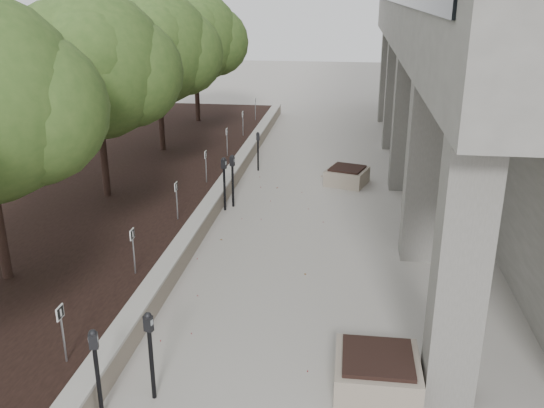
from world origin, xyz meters
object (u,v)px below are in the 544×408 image
Objects in this scene: parking_meter_1 at (97,374)px; parking_meter_4 at (224,184)px; parking_meter_5 at (258,151)px; crabapple_tree_3 at (98,97)px; parking_meter_2 at (151,356)px; crabapple_tree_5 at (195,57)px; parking_meter_3 at (233,181)px; planter_front at (377,372)px; planter_back at (347,176)px; crabapple_tree_4 at (158,72)px.

parking_meter_1 is 0.93× the size of parking_meter_4.
parking_meter_5 is (0.32, 3.88, -0.09)m from parking_meter_4.
crabapple_tree_3 reaches higher than parking_meter_4.
crabapple_tree_3 is at bearing 133.68° from parking_meter_2.
crabapple_tree_5 reaches higher than parking_meter_1.
planter_front is (3.75, -7.63, -0.46)m from parking_meter_3.
crabapple_tree_3 is 4.29× the size of planter_front.
crabapple_tree_5 is at bearing 128.35° from parking_meter_4.
crabapple_tree_3 reaches higher than parking_meter_2.
planter_back is at bearing 60.12° from parking_meter_4.
parking_meter_1 reaches higher than parking_meter_5.
parking_meter_4 is at bearing -55.21° from crabapple_tree_4.
crabapple_tree_5 reaches higher than parking_meter_5.
crabapple_tree_5 is 4.29× the size of planter_front.
crabapple_tree_4 is at bearing 144.58° from parking_meter_4.
parking_meter_2 is 3.39m from planter_front.
crabapple_tree_3 is 3.60× the size of parking_meter_3.
parking_meter_5 is (-0.30, 11.86, -0.06)m from parking_meter_2.
crabapple_tree_5 is at bearing 90.00° from crabapple_tree_3.
planter_front is at bearing -59.15° from crabapple_tree_4.
parking_meter_4 is at bearing -108.91° from parking_meter_5.
planter_front is (3.30, 0.66, -0.43)m from parking_meter_2.
planter_front is at bearing 28.13° from parking_meter_2.
crabapple_tree_3 reaches higher than planter_front.
planter_front is 10.15m from planter_back.
parking_meter_1 is at bearing -68.22° from crabapple_tree_3.
planter_back is (3.00, -1.07, -0.39)m from parking_meter_5.
parking_meter_4 reaches higher than planter_back.
crabapple_tree_3 is 3.73× the size of parking_meter_2.
planter_back is (3.31, 11.27, -0.44)m from parking_meter_1.
planter_back is (6.56, -6.86, -2.85)m from crabapple_tree_5.
planter_front is at bearing -42.07° from parking_meter_4.
crabapple_tree_4 is at bearing -90.00° from crabapple_tree_5.
crabapple_tree_3 is 3.58× the size of parking_meter_4.
crabapple_tree_5 reaches higher than parking_meter_4.
parking_meter_5 is at bearing 49.68° from crabapple_tree_3.
parking_meter_1 is at bearing -76.10° from crabapple_tree_4.
crabapple_tree_4 is at bearing 140.84° from parking_meter_3.
parking_meter_3 reaches higher than planter_back.
parking_meter_1 is at bearing -106.39° from planter_back.
parking_meter_2 is at bearing -63.20° from crabapple_tree_3.
crabapple_tree_3 is at bearing 96.10° from parking_meter_1.
parking_meter_4 is (3.25, 0.32, -2.36)m from crabapple_tree_3.
parking_meter_3 is (3.42, -9.37, -2.37)m from crabapple_tree_5.
parking_meter_4 is (0.00, 8.46, 0.05)m from parking_meter_1.
crabapple_tree_4 reaches higher than parking_meter_5.
parking_meter_3 is 0.99× the size of parking_meter_4.
parking_meter_4 is (3.25, -9.68, -2.36)m from crabapple_tree_5.
parking_meter_1 is 0.97× the size of parking_meter_2.
parking_meter_2 is at bearing 21.99° from parking_meter_1.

